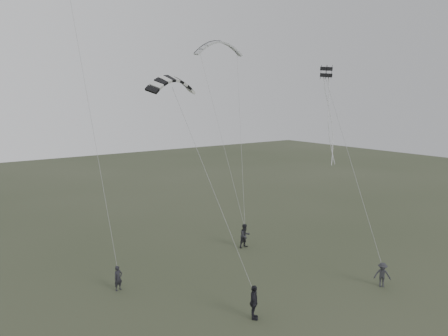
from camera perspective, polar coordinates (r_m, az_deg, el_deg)
ground at (r=26.25m, az=5.78°, el=-17.58°), size 140.00×140.00×0.00m
flyer_left at (r=28.52m, az=-13.66°, el=-13.80°), size 0.64×0.50×1.56m
flyer_right at (r=35.03m, az=2.76°, el=-8.83°), size 0.94×0.73×1.91m
flyer_center at (r=24.53m, az=3.93°, el=-17.10°), size 1.07×1.15×1.89m
flyer_far at (r=29.92m, az=19.97°, el=-12.97°), size 1.12×1.15×1.58m
kite_pale_large at (r=41.24m, az=-0.68°, el=16.13°), size 4.67×2.40×1.94m
kite_striped at (r=25.50m, az=-6.81°, el=11.53°), size 3.32×1.75×1.43m
kite_box at (r=31.54m, az=13.21°, el=12.11°), size 0.68×0.74×0.75m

